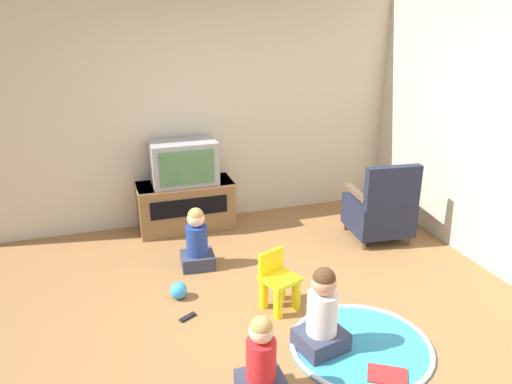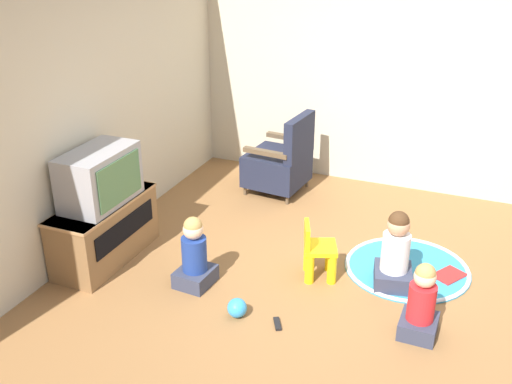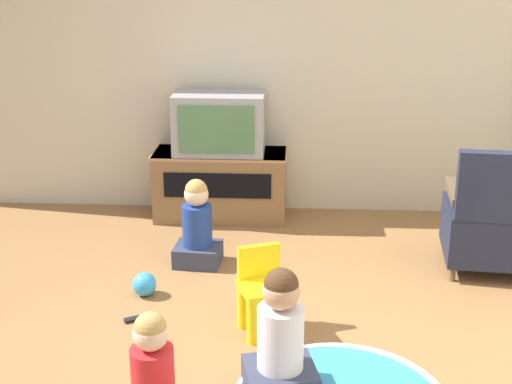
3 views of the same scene
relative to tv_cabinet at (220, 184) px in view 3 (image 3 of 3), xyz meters
name	(u,v)px [view 3 (image 3 of 3)]	position (x,y,z in m)	size (l,w,h in m)	color
ground_plane	(242,355)	(0.34, -2.13, -0.29)	(30.00, 30.00, 0.00)	olive
wall_back	(227,40)	(0.04, 0.30, 1.13)	(5.41, 0.12, 2.84)	beige
tv_cabinet	(220,184)	(0.00, 0.00, 0.00)	(1.09, 0.45, 0.56)	brown
television	(219,123)	(0.00, -0.01, 0.51)	(0.72, 0.42, 0.48)	#939399
black_armchair	(493,223)	(1.97, -0.93, 0.06)	(0.68, 0.67, 0.91)	brown
yellow_kid_chair	(264,297)	(0.45, -1.85, -0.07)	(0.36, 0.35, 0.50)	yellow
child_watching_left	(153,379)	(-0.02, -2.78, -0.03)	(0.31, 0.27, 0.60)	#33384C
child_watching_center	(280,341)	(0.55, -2.47, 0.01)	(0.41, 0.38, 0.69)	#33384C
child_watching_right	(197,228)	(-0.07, -0.94, -0.02)	(0.34, 0.30, 0.63)	#33384C
toy_ball	(144,284)	(-0.35, -1.45, -0.22)	(0.15, 0.15, 0.15)	#3399E5
remote_control	(137,319)	(-0.33, -1.77, -0.28)	(0.15, 0.11, 0.02)	black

